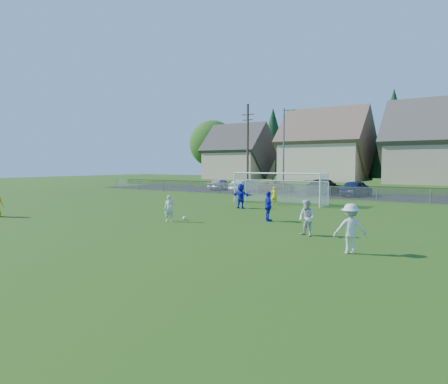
{
  "coord_description": "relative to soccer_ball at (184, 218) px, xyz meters",
  "views": [
    {
      "loc": [
        13.91,
        -12.68,
        3.13
      ],
      "look_at": [
        0.0,
        8.0,
        1.4
      ],
      "focal_mm": 32.0,
      "sensor_mm": 36.0,
      "label": 1
    }
  ],
  "objects": [
    {
      "name": "asphalt_lot",
      "position": [
        0.34,
        22.98,
        -0.1
      ],
      "size": [
        60.0,
        60.0,
        0.0
      ],
      "primitive_type": "plane",
      "color": "black",
      "rests_on": "ground"
    },
    {
      "name": "grass_embankment",
      "position": [
        0.34,
        30.48,
        0.29
      ],
      "size": [
        70.0,
        6.0,
        0.8
      ],
      "primitive_type": "cube",
      "color": "#1E420F",
      "rests_on": "ground"
    },
    {
      "name": "car_b",
      "position": [
        -9.08,
        21.73,
        0.59
      ],
      "size": [
        1.93,
        4.38,
        1.4
      ],
      "primitive_type": "imported",
      "rotation": [
        0.0,
        0.0,
        3.03
      ],
      "color": "silver",
      "rests_on": "ground"
    },
    {
      "name": "soccer_goal",
      "position": [
        0.34,
        11.53,
        1.52
      ],
      "size": [
        7.42,
        1.9,
        2.5
      ],
      "color": "white",
      "rests_on": "ground"
    },
    {
      "name": "player_blue_b",
      "position": [
        -0.53,
        6.92,
        0.77
      ],
      "size": [
        1.68,
        0.71,
        1.76
      ],
      "primitive_type": "imported",
      "rotation": [
        0.0,
        0.0,
        3.02
      ],
      "color": "#141BBE",
      "rests_on": "ground"
    },
    {
      "name": "player_white_a",
      "position": [
        -0.34,
        -0.9,
        0.61
      ],
      "size": [
        0.63,
        0.55,
        1.44
      ],
      "primitive_type": "imported",
      "rotation": [
        0.0,
        0.0,
        0.5
      ],
      "color": "silver",
      "rests_on": "ground"
    },
    {
      "name": "player_white_c",
      "position": [
        10.19,
        -3.22,
        0.77
      ],
      "size": [
        1.31,
        1.08,
        1.76
      ],
      "primitive_type": "imported",
      "rotation": [
        0.0,
        0.0,
        3.59
      ],
      "color": "silver",
      "rests_on": "ground"
    },
    {
      "name": "utility_pole",
      "position": [
        -9.16,
        22.48,
        5.04
      ],
      "size": [
        1.6,
        0.26,
        10.0
      ],
      "color": "#473321",
      "rests_on": "ground"
    },
    {
      "name": "goalkeeper",
      "position": [
        0.34,
        10.44,
        0.6
      ],
      "size": [
        0.56,
        0.41,
        1.43
      ],
      "primitive_type": "imported",
      "rotation": [
        0.0,
        0.0,
        3.27
      ],
      "color": "yellow",
      "rests_on": "ground"
    },
    {
      "name": "car_e",
      "position": [
        3.23,
        22.48,
        0.67
      ],
      "size": [
        2.4,
        4.78,
        1.57
      ],
      "primitive_type": "imported",
      "rotation": [
        0.0,
        0.0,
        3.02
      ],
      "color": "#122242",
      "rests_on": "ground"
    },
    {
      "name": "chainlink_fence",
      "position": [
        0.34,
        17.48,
        0.52
      ],
      "size": [
        52.06,
        0.06,
        1.2
      ],
      "color": "gray",
      "rests_on": "ground"
    },
    {
      "name": "player_blue_a",
      "position": [
        4.1,
        2.26,
        0.71
      ],
      "size": [
        0.97,
        0.97,
        1.65
      ],
      "primitive_type": "imported",
      "rotation": [
        0.0,
        0.0,
        2.36
      ],
      "color": "#141BBE",
      "rests_on": "ground"
    },
    {
      "name": "car_c",
      "position": [
        -5.41,
        22.68,
        0.57
      ],
      "size": [
        2.75,
        5.08,
        1.35
      ],
      "primitive_type": "imported",
      "rotation": [
        0.0,
        0.0,
        3.04
      ],
      "color": "#630B0D",
      "rests_on": "ground"
    },
    {
      "name": "houses_row",
      "position": [
        2.31,
        37.94,
        7.22
      ],
      "size": [
        53.9,
        11.45,
        13.27
      ],
      "color": "tan",
      "rests_on": "ground"
    },
    {
      "name": "tree_row",
      "position": [
        1.38,
        44.21,
        6.8
      ],
      "size": [
        65.98,
        12.36,
        13.8
      ],
      "color": "#382616",
      "rests_on": "ground"
    },
    {
      "name": "streetlight",
      "position": [
        -4.11,
        21.48,
        4.73
      ],
      "size": [
        1.38,
        0.18,
        9.0
      ],
      "color": "slate",
      "rests_on": "ground"
    },
    {
      "name": "car_a",
      "position": [
        -13.42,
        23.19,
        0.59
      ],
      "size": [
        1.86,
        4.17,
        1.39
      ],
      "primitive_type": "imported",
      "rotation": [
        0.0,
        0.0,
        3.2
      ],
      "color": "#B8BAC1",
      "rests_on": "ground"
    },
    {
      "name": "player_white_b",
      "position": [
        7.6,
        -0.84,
        0.68
      ],
      "size": [
        0.95,
        0.85,
        1.59
      ],
      "primitive_type": "imported",
      "rotation": [
        0.0,
        0.0,
        -0.4
      ],
      "color": "silver",
      "rests_on": "ground"
    },
    {
      "name": "ground",
      "position": [
        0.34,
        -4.52,
        -0.11
      ],
      "size": [
        160.0,
        160.0,
        0.0
      ],
      "primitive_type": "plane",
      "color": "#193D0C",
      "rests_on": "ground"
    },
    {
      "name": "car_d",
      "position": [
        -0.29,
        23.15,
        0.69
      ],
      "size": [
        2.55,
        5.61,
        1.59
      ],
      "primitive_type": "imported",
      "rotation": [
        0.0,
        0.0,
        3.08
      ],
      "color": "black",
      "rests_on": "ground"
    },
    {
      "name": "soccer_ball",
      "position": [
        0.0,
        0.0,
        0.0
      ],
      "size": [
        0.22,
        0.22,
        0.22
      ],
      "primitive_type": "sphere",
      "color": "white",
      "rests_on": "ground"
    }
  ]
}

